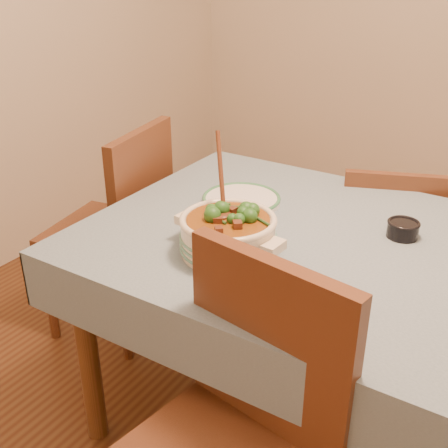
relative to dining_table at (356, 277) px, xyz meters
name	(u,v)px	position (x,y,z in m)	size (l,w,h in m)	color
floor	(336,438)	(0.00, 0.00, -0.66)	(4.50, 4.50, 0.00)	#4C2715
dining_table	(356,277)	(0.00, 0.00, 0.00)	(1.68, 1.08, 0.76)	brown
stew_casserole	(228,231)	(-0.32, -0.22, 0.16)	(0.35, 0.29, 0.33)	#EEE1C7
white_plate	(241,199)	(-0.47, 0.11, 0.10)	(0.27, 0.27, 0.02)	white
condiment_bowl	(403,228)	(0.08, 0.15, 0.12)	(0.12, 0.12, 0.05)	black
chair_far	(385,246)	(-0.08, 0.62, -0.20)	(0.49, 0.49, 0.81)	brown
chair_near	(236,434)	(-0.05, -0.61, -0.12)	(0.51, 0.51, 0.96)	brown
chair_left	(122,222)	(-1.04, 0.11, -0.13)	(0.50, 0.50, 0.94)	brown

